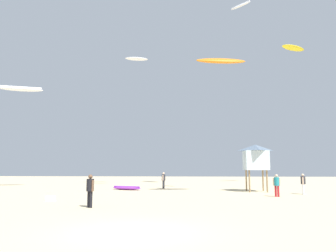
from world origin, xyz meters
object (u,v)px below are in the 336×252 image
at_px(kite_grounded_near, 127,188).
at_px(kite_aloft_7, 221,61).
at_px(kite_aloft_1, 21,89).
at_px(kite_aloft_2, 240,6).
at_px(kite_aloft_3, 137,59).
at_px(cooler_box, 50,198).
at_px(kite_aloft_4, 293,48).
at_px(person_foreground, 90,188).
at_px(person_left, 303,182).
at_px(person_midground, 164,179).
at_px(person_right, 277,184).
at_px(lifeguard_tower, 256,157).

bearing_deg(kite_grounded_near, kite_aloft_7, -28.41).
relative_size(kite_aloft_1, kite_aloft_7, 1.07).
xyz_separation_m(kite_aloft_1, kite_aloft_2, (22.43, -4.41, 6.40)).
height_order(kite_aloft_3, kite_aloft_7, kite_aloft_3).
bearing_deg(kite_aloft_2, cooler_box, -152.09).
relative_size(kite_grounded_near, kite_aloft_4, 0.80).
bearing_deg(person_foreground, kite_aloft_2, 176.94).
height_order(kite_aloft_1, kite_aloft_3, kite_aloft_3).
distance_m(kite_grounded_near, kite_aloft_4, 28.44).
bearing_deg(person_left, person_midground, -3.52).
distance_m(kite_aloft_1, kite_aloft_7, 21.32).
bearing_deg(cooler_box, person_foreground, -42.85).
bearing_deg(person_right, person_foreground, -36.25).
bearing_deg(kite_aloft_2, person_foreground, -133.90).
bearing_deg(kite_aloft_2, person_right, -65.68).
relative_size(person_midground, lifeguard_tower, 0.39).
xyz_separation_m(kite_aloft_1, kite_aloft_4, (31.45, 9.14, 7.23)).
bearing_deg(cooler_box, kite_aloft_7, 24.54).
xyz_separation_m(kite_aloft_2, kite_aloft_3, (-10.53, 6.70, -2.56)).
xyz_separation_m(person_right, kite_aloft_3, (-12.17, 10.33, 13.22)).
xyz_separation_m(person_foreground, person_right, (11.90, 7.02, -0.08)).
distance_m(kite_grounded_near, kite_aloft_2, 19.89).
bearing_deg(kite_aloft_4, kite_aloft_3, -160.68).
bearing_deg(kite_aloft_1, person_right, -18.48).
bearing_deg(lifeguard_tower, kite_aloft_7, -135.55).
height_order(person_left, kite_grounded_near, person_left).
distance_m(person_foreground, lifeguard_tower, 16.62).
distance_m(person_left, kite_aloft_7, 11.87).
xyz_separation_m(person_right, cooler_box, (-15.48, -3.69, -0.80)).
xyz_separation_m(lifeguard_tower, kite_aloft_2, (-1.18, -1.24, 13.68)).
bearing_deg(person_right, lifeguard_tower, -151.32).
distance_m(person_foreground, kite_aloft_4, 35.08).
distance_m(person_left, kite_aloft_4, 22.85).
bearing_deg(person_left, kite_aloft_2, 5.69).
distance_m(person_left, kite_aloft_3, 21.47).
distance_m(person_right, kite_aloft_2, 16.27).
xyz_separation_m(kite_grounded_near, kite_aloft_3, (0.16, 4.01, 14.01)).
bearing_deg(kite_aloft_3, cooler_box, -103.30).
distance_m(cooler_box, kite_aloft_7, 16.82).
height_order(person_foreground, kite_aloft_2, kite_aloft_2).
bearing_deg(kite_aloft_3, lifeguard_tower, -25.00).
distance_m(person_foreground, kite_grounded_near, 13.38).
xyz_separation_m(person_right, kite_aloft_2, (-1.64, 3.64, 15.78)).
distance_m(kite_aloft_3, kite_aloft_4, 20.99).
bearing_deg(kite_grounded_near, person_right, -27.16).
xyz_separation_m(cooler_box, kite_aloft_7, (11.75, 5.37, 10.77)).
bearing_deg(kite_aloft_3, kite_aloft_4, 19.32).
relative_size(kite_aloft_1, kite_aloft_4, 1.17).
height_order(cooler_box, kite_aloft_1, kite_aloft_1).
height_order(person_midground, kite_aloft_1, kite_aloft_1).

